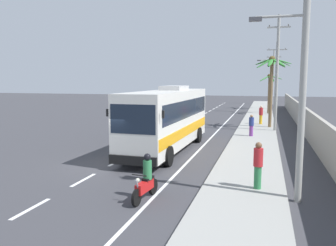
{
  "coord_description": "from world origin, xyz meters",
  "views": [
    {
      "loc": [
        7.53,
        -15.51,
        4.33
      ],
      "look_at": [
        1.79,
        4.56,
        1.7
      ],
      "focal_mm": 36.68,
      "sensor_mm": 36.0,
      "label": 1
    }
  ],
  "objects": [
    {
      "name": "palm_third",
      "position": [
        7.93,
        16.24,
        4.74
      ],
      "size": [
        3.22,
        3.22,
        6.41
      ],
      "color": "brown",
      "rests_on": "ground"
    },
    {
      "name": "pedestrian_near_kerb",
      "position": [
        7.1,
        18.11,
        1.07
      ],
      "size": [
        0.36,
        0.36,
        1.77
      ],
      "rotation": [
        0.0,
        0.0,
        6.16
      ],
      "color": "gold",
      "rests_on": "sidewalk_kerb"
    },
    {
      "name": "palm_nearest",
      "position": [
        7.86,
        29.4,
        3.67
      ],
      "size": [
        2.9,
        2.87,
        5.08
      ],
      "color": "brown",
      "rests_on": "ground"
    },
    {
      "name": "lane_markings",
      "position": [
        2.16,
        14.93,
        0.0
      ],
      "size": [
        3.78,
        71.67,
        0.01
      ],
      "color": "white",
      "rests_on": "ground"
    },
    {
      "name": "palm_second",
      "position": [
        8.88,
        36.93,
        5.37
      ],
      "size": [
        4.07,
        3.81,
        7.48
      ],
      "color": "brown",
      "rests_on": "ground"
    },
    {
      "name": "utility_pole_far",
      "position": [
        8.57,
        31.33,
        4.93
      ],
      "size": [
        3.67,
        0.24,
        9.16
      ],
      "color": "#9E9E99",
      "rests_on": "ground"
    },
    {
      "name": "coach_bus_foreground",
      "position": [
        1.78,
        4.59,
        2.05
      ],
      "size": [
        3.04,
        11.06,
        3.95
      ],
      "color": "silver",
      "rests_on": "ground"
    },
    {
      "name": "utility_pole_distant",
      "position": [
        8.61,
        48.43,
        4.98
      ],
      "size": [
        2.5,
        0.24,
        9.49
      ],
      "color": "#9E9E99",
      "rests_on": "ground"
    },
    {
      "name": "utility_pole_mid",
      "position": [
        8.32,
        14.23,
        4.96
      ],
      "size": [
        1.82,
        0.24,
        9.54
      ],
      "color": "#9E9E99",
      "rests_on": "ground"
    },
    {
      "name": "ground_plane",
      "position": [
        0.0,
        0.0,
        0.0
      ],
      "size": [
        160.0,
        160.0,
        0.0
      ],
      "primitive_type": "plane",
      "color": "#3A3A3F"
    },
    {
      "name": "boundary_wall",
      "position": [
        10.6,
        14.0,
        1.06
      ],
      "size": [
        0.24,
        60.0,
        2.13
      ],
      "primitive_type": "cube",
      "color": "#9E998E",
      "rests_on": "ground"
    },
    {
      "name": "sidewalk_kerb",
      "position": [
        6.8,
        10.0,
        0.07
      ],
      "size": [
        3.2,
        90.0,
        0.14
      ],
      "primitive_type": "cube",
      "color": "#999993",
      "rests_on": "ground"
    },
    {
      "name": "motorcycle_beside_bus",
      "position": [
        3.44,
        -4.13,
        0.68
      ],
      "size": [
        0.56,
        1.96,
        1.68
      ],
      "color": "black",
      "rests_on": "ground"
    },
    {
      "name": "utility_pole_nearest",
      "position": [
        8.67,
        -2.86,
        4.66
      ],
      "size": [
        3.17,
        0.24,
        8.69
      ],
      "color": "#9E9E99",
      "rests_on": "ground"
    },
    {
      "name": "pedestrian_far_walk",
      "position": [
        7.32,
        -2.16,
        1.1
      ],
      "size": [
        0.36,
        0.36,
        1.83
      ],
      "rotation": [
        0.0,
        0.0,
        3.38
      ],
      "color": "#2D7A47",
      "rests_on": "sidewalk_kerb"
    },
    {
      "name": "pedestrian_midwalk",
      "position": [
        6.53,
        10.67,
        0.98
      ],
      "size": [
        0.36,
        0.36,
        1.61
      ],
      "rotation": [
        0.0,
        0.0,
        1.69
      ],
      "color": "#75388E",
      "rests_on": "sidewalk_kerb"
    }
  ]
}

